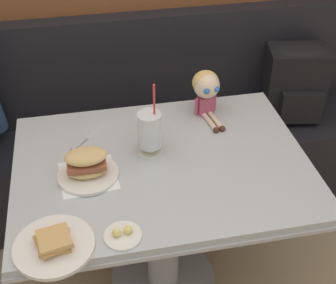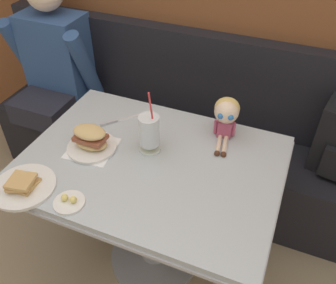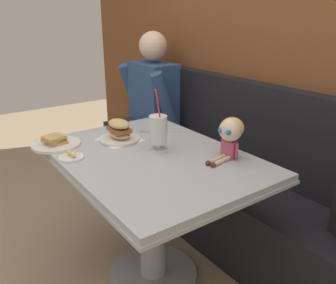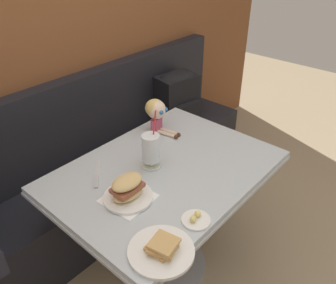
# 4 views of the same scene
# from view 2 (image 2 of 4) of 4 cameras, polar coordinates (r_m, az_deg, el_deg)

# --- Properties ---
(booth_bench) EXTENTS (2.60, 0.48, 1.00)m
(booth_bench) POSITION_cam_2_polar(r_m,az_deg,el_deg) (2.27, 4.21, -0.63)
(booth_bench) COLOR black
(booth_bench) RESTS_ON ground
(diner_table) EXTENTS (1.11, 0.81, 0.74)m
(diner_table) POSITION_cam_2_polar(r_m,az_deg,el_deg) (1.69, -2.52, -7.86)
(diner_table) COLOR #B2BCC1
(diner_table) RESTS_ON ground
(toast_plate) EXTENTS (0.25, 0.25, 0.06)m
(toast_plate) POSITION_cam_2_polar(r_m,az_deg,el_deg) (1.54, -21.84, -6.38)
(toast_plate) COLOR white
(toast_plate) RESTS_ON diner_table
(milkshake_glass) EXTENTS (0.10, 0.10, 0.32)m
(milkshake_glass) POSITION_cam_2_polar(r_m,az_deg,el_deg) (1.54, -2.98, 1.57)
(milkshake_glass) COLOR silver
(milkshake_glass) RESTS_ON diner_table
(sandwich_plate) EXTENTS (0.22, 0.22, 0.12)m
(sandwich_plate) POSITION_cam_2_polar(r_m,az_deg,el_deg) (1.62, -12.07, 0.24)
(sandwich_plate) COLOR white
(sandwich_plate) RESTS_ON diner_table
(butter_saucer) EXTENTS (0.12, 0.12, 0.04)m
(butter_saucer) POSITION_cam_2_polar(r_m,az_deg,el_deg) (1.43, -15.33, -9.06)
(butter_saucer) COLOR white
(butter_saucer) RESTS_ON diner_table
(butter_knife) EXTENTS (0.17, 0.19, 0.01)m
(butter_knife) POSITION_cam_2_polar(r_m,az_deg,el_deg) (1.79, -8.31, 3.33)
(butter_knife) COLOR silver
(butter_knife) RESTS_ON diner_table
(seated_doll) EXTENTS (0.13, 0.23, 0.20)m
(seated_doll) POSITION_cam_2_polar(r_m,az_deg,el_deg) (1.62, 9.20, 4.49)
(seated_doll) COLOR #B74C6B
(seated_doll) RESTS_ON diner_table
(diner_patron) EXTENTS (0.55, 0.48, 0.81)m
(diner_patron) POSITION_cam_2_polar(r_m,az_deg,el_deg) (2.39, -17.44, 11.88)
(diner_patron) COLOR #2D4C7F
(diner_patron) RESTS_ON booth_bench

